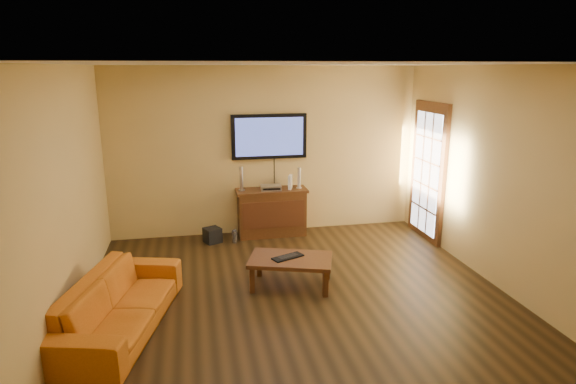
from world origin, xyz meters
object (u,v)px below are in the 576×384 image
object	(u,v)px
subwoofer	(212,235)
keyboard	(288,257)
bottle	(234,236)
media_console	(272,212)
speaker_left	(241,180)
sofa	(119,295)
speaker_right	(299,179)
av_receiver	(271,187)
coffee_table	(291,262)
game_console	(290,182)
television	(269,137)

from	to	relation	value
subwoofer	keyboard	bearing A→B (deg)	-88.99
subwoofer	bottle	xyz separation A→B (m)	(0.34, -0.10, -0.01)
bottle	media_console	bearing A→B (deg)	22.84
speaker_left	subwoofer	distance (m)	0.98
sofa	speaker_right	size ratio (longest dim) A/B	5.82
speaker_left	keyboard	size ratio (longest dim) A/B	0.90
av_receiver	bottle	size ratio (longest dim) A/B	1.44
subwoofer	speaker_left	bearing A→B (deg)	-3.48
coffee_table	speaker_left	distance (m)	2.09
speaker_right	speaker_left	bearing A→B (deg)	178.11
sofa	speaker_left	distance (m)	3.10
speaker_right	av_receiver	xyz separation A→B (m)	(-0.46, -0.01, -0.12)
av_receiver	bottle	distance (m)	0.97
subwoofer	keyboard	world-z (taller)	keyboard
game_console	subwoofer	distance (m)	1.49
television	speaker_right	bearing A→B (deg)	-22.35
media_console	coffee_table	world-z (taller)	media_console
sofa	game_console	distance (m)	3.52
av_receiver	bottle	world-z (taller)	av_receiver
media_console	subwoofer	xyz separation A→B (m)	(-0.97, -0.17, -0.27)
game_console	bottle	distance (m)	1.24
coffee_table	subwoofer	size ratio (longest dim) A/B	4.92
coffee_table	av_receiver	distance (m)	1.98
media_console	speaker_right	size ratio (longest dim) A/B	3.37
coffee_table	keyboard	xyz separation A→B (m)	(-0.03, 0.01, 0.06)
media_console	av_receiver	xyz separation A→B (m)	(-0.01, -0.02, 0.42)
media_console	subwoofer	bearing A→B (deg)	-170.15
media_console	speaker_left	distance (m)	0.73
subwoofer	bottle	size ratio (longest dim) A/B	1.03
television	subwoofer	xyz separation A→B (m)	(-0.97, -0.35, -1.48)
television	av_receiver	world-z (taller)	television
av_receiver	game_console	size ratio (longest dim) A/B	1.45
speaker_right	av_receiver	size ratio (longest dim) A/B	1.04
speaker_left	av_receiver	distance (m)	0.49
coffee_table	keyboard	distance (m)	0.07
av_receiver	game_console	distance (m)	0.32
subwoofer	game_console	bearing A→B (deg)	-18.29
subwoofer	television	bearing A→B (deg)	-5.21
television	subwoofer	bearing A→B (deg)	-160.28
sofa	bottle	xyz separation A→B (m)	(1.40, 2.33, -0.28)
av_receiver	keyboard	bearing A→B (deg)	-88.62
subwoofer	bottle	bearing A→B (deg)	-41.45
media_console	sofa	distance (m)	3.30
speaker_left	speaker_right	distance (m)	0.93
television	bottle	distance (m)	1.68
bottle	keyboard	bearing A→B (deg)	-72.65
sofa	bottle	world-z (taller)	sofa
game_console	bottle	world-z (taller)	game_console
sofa	coffee_table	bearing A→B (deg)	-56.74
av_receiver	subwoofer	distance (m)	1.19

